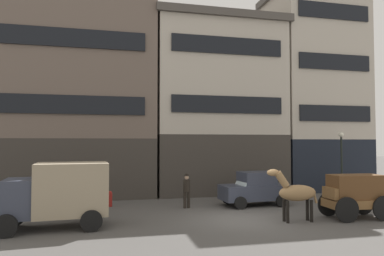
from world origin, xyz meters
TOP-DOWN VIEW (x-y plane):
  - ground_plane at (0.00, 0.00)m, footprint 120.00×120.00m
  - building_far_left at (-7.81, 9.18)m, footprint 10.21×5.71m
  - building_center_left at (1.60, 9.18)m, footprint 9.31×5.71m
  - building_center_right at (9.41, 9.18)m, footprint 7.02×5.71m
  - cargo_wagon at (5.07, -0.92)m, footprint 2.97×1.64m
  - draft_horse at (2.12, -0.92)m, footprint 2.35×0.68m
  - delivery_truck_near at (-7.86, 0.13)m, footprint 4.46×2.40m
  - sedan_dark at (1.98, 3.23)m, footprint 3.80×2.06m
  - pedestrian_officer at (-1.82, 3.31)m, footprint 0.51×0.51m
  - streetlamp_curbside at (8.97, 5.36)m, footprint 0.32×0.32m
  - fire_hydrant_curbside at (-5.76, 4.66)m, footprint 0.24×0.24m

SIDE VIEW (x-z plane):
  - ground_plane at x=0.00m, z-range 0.00..0.00m
  - fire_hydrant_curbside at x=-5.76m, z-range 0.01..0.84m
  - sedan_dark at x=1.98m, z-range 0.00..1.83m
  - pedestrian_officer at x=-1.82m, z-range 0.08..1.88m
  - cargo_wagon at x=5.07m, z-range 0.16..2.14m
  - draft_horse at x=2.12m, z-range 0.12..2.42m
  - delivery_truck_near at x=-7.86m, z-range 0.11..2.73m
  - streetlamp_curbside at x=8.97m, z-range 0.61..4.73m
  - building_center_left at x=1.60m, z-range 0.04..12.18m
  - building_center_right at x=9.41m, z-range 0.05..14.97m
  - building_far_left at x=-7.81m, z-range 0.04..16.01m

